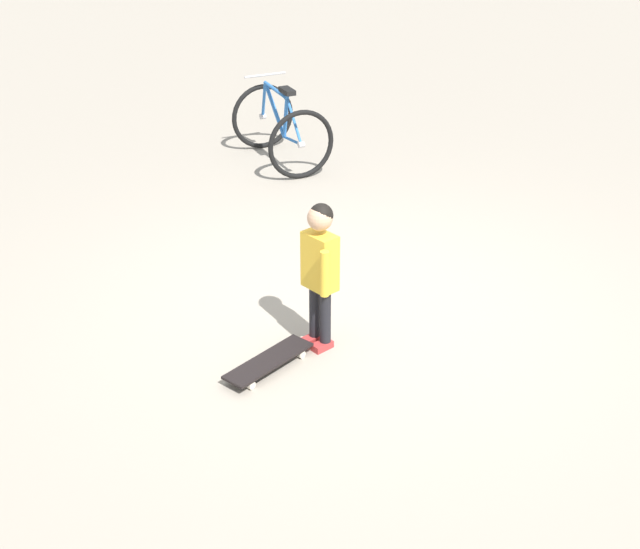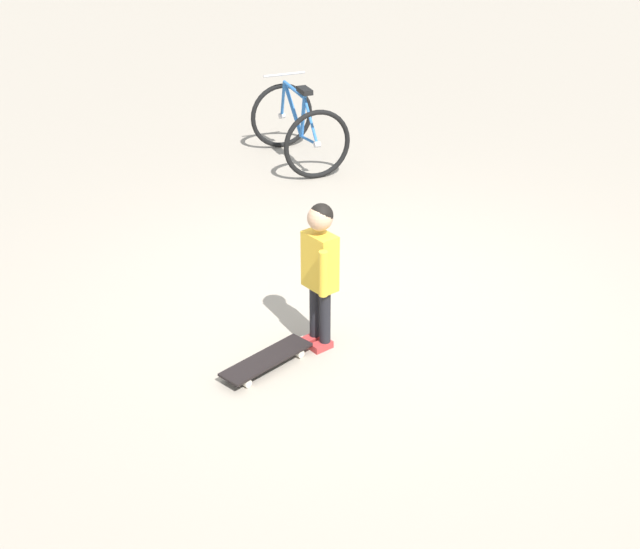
# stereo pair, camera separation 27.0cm
# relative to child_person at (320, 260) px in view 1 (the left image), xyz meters

# --- Properties ---
(ground_plane) EXTENTS (50.00, 50.00, 0.00)m
(ground_plane) POSITION_rel_child_person_xyz_m (-0.25, -0.56, -0.66)
(ground_plane) COLOR #9E9384
(child_person) EXTENTS (0.28, 0.39, 1.06)m
(child_person) POSITION_rel_child_person_xyz_m (0.00, 0.00, 0.00)
(child_person) COLOR black
(child_person) RESTS_ON ground
(skateboard) EXTENTS (0.58, 0.67, 0.07)m
(skateboard) POSITION_rel_child_person_xyz_m (0.33, 0.33, -0.60)
(skateboard) COLOR black
(skateboard) RESTS_ON ground
(bicycle_near) EXTENTS (1.13, 1.28, 0.85)m
(bicycle_near) POSITION_rel_child_person_xyz_m (0.59, -3.63, -0.28)
(bicycle_near) COLOR black
(bicycle_near) RESTS_ON ground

